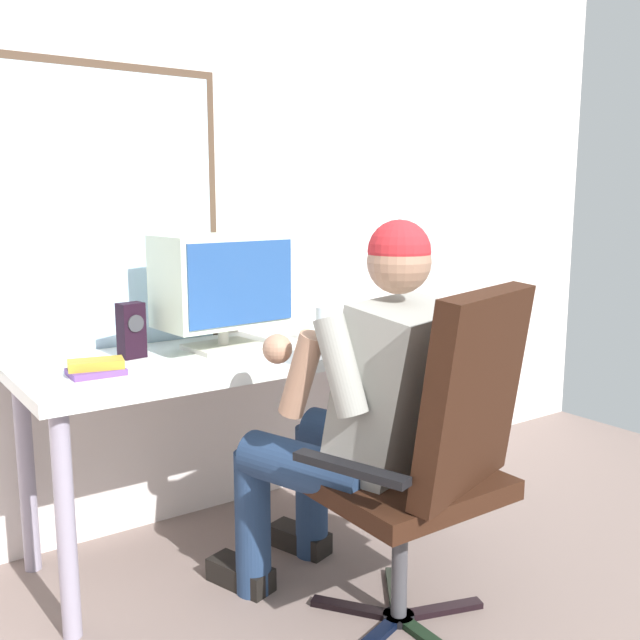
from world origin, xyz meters
The scene contains 8 objects.
wall_rear centered at (-0.02, 2.49, 1.35)m, with size 5.23×0.08×2.71m.
desk centered at (0.18, 2.12, 0.67)m, with size 1.60×0.62×0.76m.
office_chair centered at (0.34, 1.26, 0.60)m, with size 0.68×0.62×1.07m.
person_seated centered at (0.27, 1.53, 0.66)m, with size 0.66×0.87×1.25m.
crt_monitor centered at (0.13, 2.16, 1.01)m, with size 0.49×0.30×0.43m.
wine_glass centered at (0.50, 2.03, 0.86)m, with size 0.09×0.09×0.14m.
desk_speaker centered at (-0.21, 2.22, 0.86)m, with size 0.09×0.08×0.20m.
book_stack centered at (-0.39, 2.05, 0.78)m, with size 0.19×0.13×0.05m.
Camera 1 is at (-1.07, -0.16, 1.32)m, focal length 39.84 mm.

